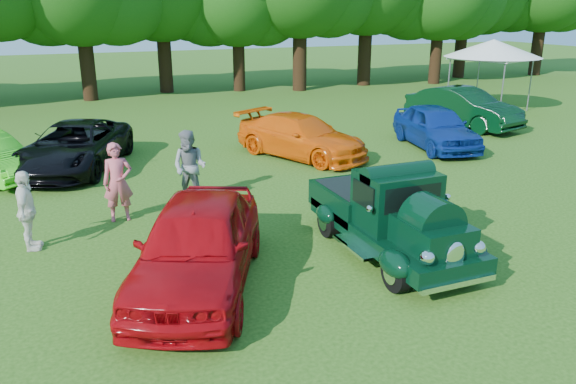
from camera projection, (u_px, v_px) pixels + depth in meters
name	position (u px, v px, depth m)	size (l,w,h in m)	color
ground	(347.00, 252.00, 12.14)	(120.00, 120.00, 0.00)	#224911
hero_pickup	(390.00, 217.00, 11.92)	(2.20, 4.73, 1.85)	black
red_convertible	(198.00, 244.00, 10.41)	(2.02, 5.03, 1.71)	#A0060C
back_car_black	(74.00, 146.00, 18.10)	(2.51, 5.45, 1.52)	black
back_car_orange	(301.00, 136.00, 19.62)	(2.05, 5.05, 1.47)	#E45508
back_car_blue	(436.00, 127.00, 20.91)	(1.87, 4.65, 1.58)	navy
back_car_green	(463.00, 108.00, 24.49)	(1.81, 5.18, 1.71)	black
spectator_pink	(118.00, 182.00, 13.66)	(0.71, 0.47, 1.96)	#C2505F
spectator_grey	(190.00, 167.00, 14.94)	(0.96, 0.75, 1.97)	gray
spectator_white	(27.00, 211.00, 12.00)	(1.04, 0.43, 1.78)	silver
canopy_tent	(493.00, 49.00, 27.73)	(6.05, 6.05, 3.53)	silver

